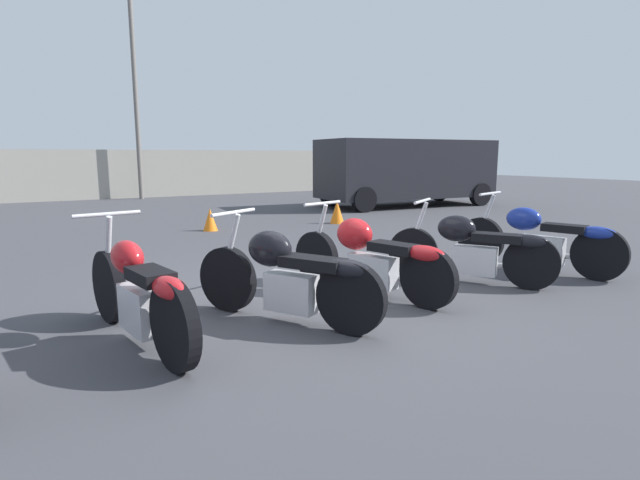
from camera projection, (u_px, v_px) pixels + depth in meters
ground_plane at (320, 299)px, 5.44m from camera, size 60.00×60.00×0.00m
fence_back at (110, 174)px, 17.74m from camera, size 40.00×0.04×1.74m
light_pole_left at (133, 58)px, 17.05m from camera, size 0.70×0.35×8.24m
motorcycle_slot_1 at (139, 294)px, 4.06m from camera, size 0.64×2.09×1.04m
motorcycle_slot_2 at (288, 276)px, 4.60m from camera, size 1.11×1.80×1.02m
motorcycle_slot_3 at (370, 257)px, 5.51m from camera, size 0.85×2.13×1.00m
motorcycle_slot_4 at (473, 249)px, 6.05m from camera, size 1.19×1.78×1.00m
motorcycle_slot_5 at (540, 239)px, 6.64m from camera, size 0.90×2.13×1.03m
parked_van at (407, 169)px, 15.26m from camera, size 5.53×2.57×2.00m
traffic_cone_near at (210, 219)px, 10.31m from camera, size 0.30×0.30×0.47m
traffic_cone_far at (337, 212)px, 11.42m from camera, size 0.33×0.33×0.52m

